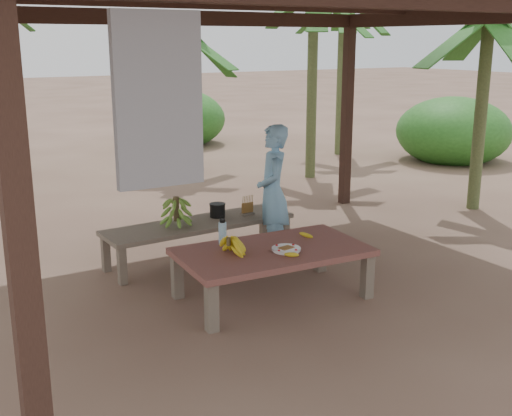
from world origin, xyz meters
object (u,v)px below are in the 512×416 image
ripe_banana_bunch (229,246)px  cooking_pot (217,211)px  bench (200,227)px  water_flask (223,232)px  work_table (272,255)px  plate (286,249)px  woman (273,192)px

ripe_banana_bunch → cooking_pot: bearing=66.3°
bench → cooking_pot: cooking_pot is taller
water_flask → cooking_pot: water_flask is taller
cooking_pot → work_table: bearing=-96.5°
plate → cooking_pot: size_ratio=1.56×
bench → cooking_pot: size_ratio=12.48×
work_table → plate: (0.07, -0.12, 0.08)m
bench → ripe_banana_bunch: 1.37m
cooking_pot → woman: 0.69m
plate → cooking_pot: 1.58m
work_table → bench: work_table is taller
woman → work_table: bearing=-6.6°
work_table → plate: 0.17m
plate → cooking_pot: cooking_pot is taller
water_flask → cooking_pot: bearing=64.8°
bench → cooking_pot: 0.32m
cooking_pot → woman: bearing=-41.4°
bench → ripe_banana_bunch: bearing=-106.9°
ripe_banana_bunch → cooking_pot: ripe_banana_bunch is taller
cooking_pot → woman: (0.49, -0.43, 0.24)m
bench → water_flask: 1.04m
plate → woman: (0.58, 1.15, 0.25)m
plate → water_flask: 0.66m
plate → water_flask: (-0.42, 0.50, 0.10)m
bench → water_flask: water_flask is taller
work_table → ripe_banana_bunch: (-0.45, 0.05, 0.16)m
bench → plate: 1.50m
work_table → water_flask: 0.54m
plate → water_flask: water_flask is taller
work_table → cooking_pot: size_ratio=10.46×
work_table → woman: (0.65, 1.02, 0.33)m
water_flask → plate: bearing=-49.9°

